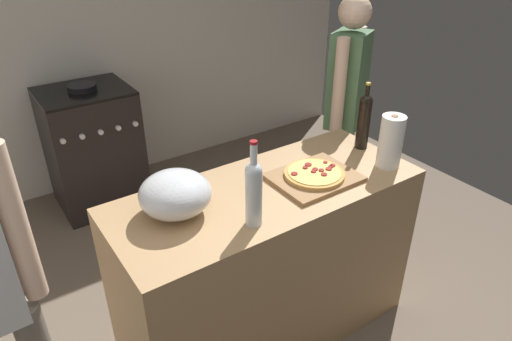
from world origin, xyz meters
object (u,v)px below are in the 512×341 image
Objects in this scene: stove at (94,148)px; person_in_red at (345,107)px; mixing_bowl at (175,194)px; wine_bottle_green at (254,190)px; paper_towel_roll at (391,142)px; pizza at (314,174)px; wine_bottle_amber at (364,119)px.

person_in_red is (1.30, -1.32, 0.48)m from stove.
mixing_bowl is 0.32× the size of stove.
wine_bottle_green reaches higher than stove.
person_in_red is (0.34, 0.66, -0.11)m from paper_towel_roll.
wine_bottle_green is (-0.44, -0.13, 0.13)m from pizza.
paper_towel_roll is at bearing -11.89° from mixing_bowl.
person_in_red is at bearing 36.76° from pizza.
person_in_red is (0.30, 0.43, -0.14)m from wine_bottle_amber.
wine_bottle_green is 0.92m from wine_bottle_amber.
wine_bottle_amber reaches higher than mixing_bowl.
wine_bottle_green is at bearing -47.88° from mixing_bowl.
stove reaches higher than pizza.
wine_bottle_amber is at bearing -60.51° from stove.
paper_towel_roll is 2.28m from stove.
stove is 0.60× the size of person_in_red.
pizza is at bearing -73.49° from stove.
wine_bottle_green is (-0.84, -0.03, 0.03)m from paper_towel_roll.
mixing_bowl is 1.84m from stove.
wine_bottle_green is at bearing -163.24° from pizza.
person_in_red is at bearing 62.46° from paper_towel_roll.
stove is at bearing 115.66° from paper_towel_roll.
mixing_bowl is at bearing -162.87° from person_in_red.
wine_bottle_amber is at bearing 0.02° from mixing_bowl.
paper_towel_roll is 0.75m from person_in_red.
paper_towel_roll is 0.23m from wine_bottle_amber.
wine_bottle_amber is at bearing 79.48° from paper_towel_roll.
paper_towel_roll is 0.28× the size of stove.
wine_bottle_amber reaches higher than stove.
paper_towel_roll is at bearing -15.02° from pizza.
paper_towel_roll is (1.07, -0.22, 0.04)m from mixing_bowl.
mixing_bowl is 0.81× the size of wine_bottle_green.
person_in_red is at bearing -45.60° from stove.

